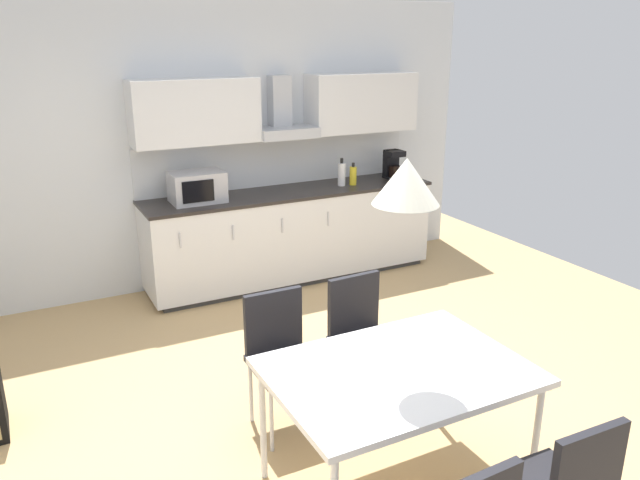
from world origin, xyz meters
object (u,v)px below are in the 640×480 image
coffee_maker (393,164)px  microwave (197,187)px  bottle_yellow (353,175)px  chair_far_left (280,347)px  chair_far_right (361,328)px  dining_table (398,376)px  bottle_white (342,174)px  pendant_lamp (407,181)px

coffee_maker → microwave: bearing=-179.3°
microwave → coffee_maker: size_ratio=1.60×
microwave → bottle_yellow: size_ratio=2.12×
bottle_yellow → chair_far_left: 2.89m
microwave → chair_far_right: 2.36m
dining_table → bottle_yellow: bearing=63.9°
bottle_yellow → chair_far_right: 2.56m
coffee_maker → bottle_white: (-0.66, -0.06, -0.03)m
bottle_white → pendant_lamp: pendant_lamp is taller
bottle_white → chair_far_left: bottle_white is taller
dining_table → chair_far_left: size_ratio=1.51×
pendant_lamp → bottle_white: bearing=65.9°
dining_table → chair_far_right: size_ratio=1.51×
coffee_maker → bottle_yellow: size_ratio=1.32×
bottle_yellow → chair_far_left: size_ratio=0.26×
coffee_maker → dining_table: size_ratio=0.23×
pendant_lamp → dining_table: bearing=-89.9°
chair_far_left → microwave: bearing=85.4°
microwave → bottle_white: size_ratio=1.71×
bottle_yellow → chair_far_left: bearing=-129.1°
bottle_yellow → chair_far_right: size_ratio=0.26×
coffee_maker → chair_far_left: (-2.33, -2.29, -0.53)m
microwave → coffee_maker: 2.15m
microwave → coffee_maker: coffee_maker is taller
dining_table → chair_far_right: chair_far_right is taller
microwave → pendant_lamp: (0.11, -3.12, 0.67)m
bottle_white → chair_far_left: bearing=-126.9°
coffee_maker → bottle_yellow: coffee_maker is taller
microwave → bottle_yellow: bearing=-2.0°
microwave → coffee_maker: (2.15, 0.03, 0.01)m
bottle_yellow → pendant_lamp: 3.48m
dining_table → chair_far_left: bearing=109.1°
microwave → chair_far_left: bearing=-94.6°
bottle_yellow → dining_table: (-1.50, -3.06, -0.31)m
coffee_maker → dining_table: coffee_maker is taller
chair_far_left → pendant_lamp: 1.49m
chair_far_right → microwave: bearing=100.1°
chair_far_left → bottle_white: bearing=53.1°
chair_far_right → pendant_lamp: (-0.29, -0.85, 1.19)m
pendant_lamp → microwave: bearing=92.1°
chair_far_left → chair_far_right: bearing=-0.0°
chair_far_right → bottle_yellow: bearing=61.3°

